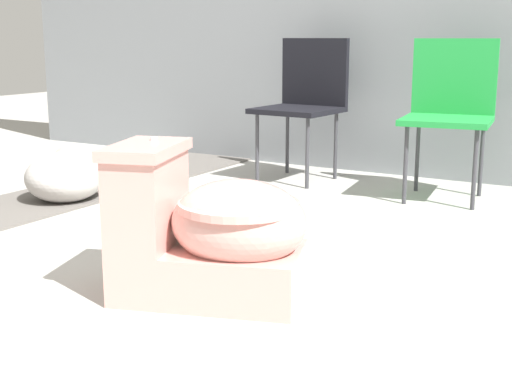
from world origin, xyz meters
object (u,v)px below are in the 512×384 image
object	(u,v)px
folding_chair_left	(306,93)
folding_chair_middle	(450,101)
boulder_near	(65,177)
boulder_far	(76,169)
toilet	(210,233)

from	to	relation	value
folding_chair_left	folding_chair_middle	size ratio (longest dim) A/B	1.00
folding_chair_middle	boulder_near	world-z (taller)	folding_chair_middle
boulder_far	folding_chair_left	bearing A→B (deg)	48.92
folding_chair_left	boulder_near	world-z (taller)	folding_chair_left
toilet	folding_chair_middle	distance (m)	1.95
boulder_near	boulder_far	xyz separation A→B (m)	(-0.11, 0.19, 0.00)
toilet	boulder_far	bearing A→B (deg)	129.80
toilet	folding_chair_left	size ratio (longest dim) A/B	0.85
folding_chair_left	boulder_near	bearing A→B (deg)	-29.44
folding_chair_middle	boulder_near	bearing A→B (deg)	-63.69
boulder_near	boulder_far	bearing A→B (deg)	119.98
folding_chair_middle	boulder_far	xyz separation A→B (m)	(-1.78, -0.95, -0.38)
boulder_far	folding_chair_middle	bearing A→B (deg)	28.10
boulder_near	boulder_far	size ratio (longest dim) A/B	1.27
folding_chair_left	toilet	bearing A→B (deg)	21.59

